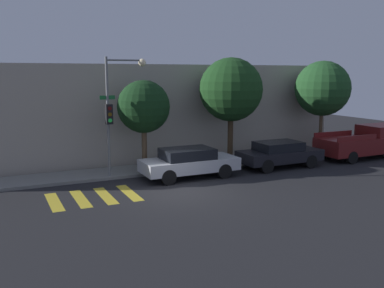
% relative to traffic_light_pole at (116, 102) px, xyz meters
% --- Properties ---
extents(ground_plane, '(60.00, 60.00, 0.00)m').
position_rel_traffic_light_pole_xyz_m(ground_plane, '(1.61, -3.37, -3.58)').
color(ground_plane, black).
extents(sidewalk, '(26.00, 2.23, 0.14)m').
position_rel_traffic_light_pole_xyz_m(sidewalk, '(1.61, 0.94, -3.51)').
color(sidewalk, slate).
rests_on(sidewalk, ground).
extents(building_row, '(26.00, 6.00, 5.34)m').
position_rel_traffic_light_pole_xyz_m(building_row, '(1.61, 5.45, -0.90)').
color(building_row, '#A89E8E').
rests_on(building_row, ground).
extents(crosswalk, '(3.43, 2.60, 0.00)m').
position_rel_traffic_light_pole_xyz_m(crosswalk, '(-1.76, -2.57, -3.57)').
color(crosswalk, gold).
rests_on(crosswalk, ground).
extents(traffic_light_pole, '(2.22, 0.56, 5.61)m').
position_rel_traffic_light_pole_xyz_m(traffic_light_pole, '(0.00, 0.00, 0.00)').
color(traffic_light_pole, slate).
rests_on(traffic_light_pole, ground).
extents(sedan_near_corner, '(4.55, 1.89, 1.41)m').
position_rel_traffic_light_pole_xyz_m(sedan_near_corner, '(3.05, -1.27, -2.82)').
color(sedan_near_corner, '#B7BABF').
rests_on(sedan_near_corner, ground).
extents(sedan_middle, '(4.41, 1.85, 1.37)m').
position_rel_traffic_light_pole_xyz_m(sedan_middle, '(8.25, -1.27, -2.84)').
color(sedan_middle, black).
rests_on(sedan_middle, ground).
extents(pickup_truck, '(5.64, 2.11, 1.86)m').
position_rel_traffic_light_pole_xyz_m(pickup_truck, '(14.46, -1.27, -2.63)').
color(pickup_truck, maroon).
rests_on(pickup_truck, ground).
extents(tree_near_corner, '(2.58, 2.58, 4.56)m').
position_rel_traffic_light_pole_xyz_m(tree_near_corner, '(1.53, 0.68, -0.32)').
color(tree_near_corner, brown).
rests_on(tree_near_corner, ground).
extents(tree_midblock, '(3.39, 3.39, 5.71)m').
position_rel_traffic_light_pole_xyz_m(tree_midblock, '(6.42, 0.68, 0.42)').
color(tree_midblock, '#42301E').
rests_on(tree_midblock, ground).
extents(tree_far_end, '(3.26, 3.26, 5.61)m').
position_rel_traffic_light_pole_xyz_m(tree_far_end, '(12.71, 0.68, 0.39)').
color(tree_far_end, brown).
rests_on(tree_far_end, ground).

